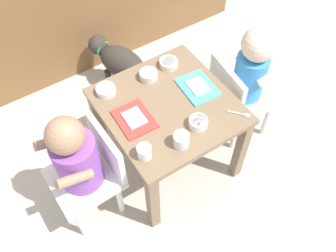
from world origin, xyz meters
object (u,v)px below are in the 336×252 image
(dog, at_px, (119,61))
(spoon_by_left_tray, at_px, (241,114))
(food_tray_right, at_px, (198,87))
(cereal_bowl_left_side, at_px, (148,75))
(dining_table, at_px, (168,116))
(cereal_bowl_right_side, at_px, (106,90))
(veggie_bowl_near, at_px, (198,122))
(veggie_bowl_far, at_px, (169,63))
(seated_child_left, at_px, (79,159))
(seated_child_right, at_px, (249,73))
(water_cup_left, at_px, (181,141))
(water_cup_right, at_px, (144,152))
(food_tray_left, at_px, (134,119))

(dog, xyz_separation_m, spoon_by_left_tray, (0.17, -0.81, 0.25))
(food_tray_right, relative_size, cereal_bowl_left_side, 2.33)
(dog, bearing_deg, dining_table, -95.35)
(dining_table, relative_size, spoon_by_left_tray, 6.73)
(cereal_bowl_right_side, distance_m, spoon_by_left_tray, 0.59)
(veggie_bowl_near, bearing_deg, veggie_bowl_far, 75.77)
(veggie_bowl_far, relative_size, spoon_by_left_tray, 1.02)
(veggie_bowl_far, bearing_deg, cereal_bowl_right_side, 177.96)
(seated_child_left, relative_size, cereal_bowl_left_side, 8.19)
(seated_child_right, distance_m, water_cup_left, 0.53)
(water_cup_right, height_order, cereal_bowl_right_side, water_cup_right)
(food_tray_left, bearing_deg, dining_table, -2.27)
(cereal_bowl_left_side, height_order, veggie_bowl_near, same)
(seated_child_left, relative_size, water_cup_left, 10.25)
(water_cup_left, relative_size, veggie_bowl_far, 0.76)
(veggie_bowl_far, height_order, cereal_bowl_right_side, veggie_bowl_far)
(cereal_bowl_right_side, bearing_deg, water_cup_left, -73.47)
(food_tray_right, bearing_deg, water_cup_left, -138.21)
(food_tray_left, bearing_deg, cereal_bowl_right_side, 98.14)
(cereal_bowl_left_side, bearing_deg, veggie_bowl_near, -85.13)
(food_tray_right, distance_m, veggie_bowl_near, 0.21)
(water_cup_left, distance_m, water_cup_right, 0.15)
(water_cup_left, relative_size, cereal_bowl_left_side, 0.80)
(food_tray_left, distance_m, cereal_bowl_left_side, 0.24)
(water_cup_left, bearing_deg, seated_child_right, 18.71)
(seated_child_left, xyz_separation_m, dog, (0.49, 0.61, -0.21))
(spoon_by_left_tray, bearing_deg, dining_table, 136.42)
(seated_child_right, xyz_separation_m, spoon_by_left_tray, (-0.21, -0.18, 0.03))
(seated_child_right, height_order, cereal_bowl_left_side, seated_child_right)
(food_tray_right, relative_size, water_cup_left, 2.92)
(water_cup_right, xyz_separation_m, spoon_by_left_tray, (0.45, -0.05, -0.02))
(food_tray_right, distance_m, water_cup_right, 0.42)
(dining_table, relative_size, food_tray_left, 3.13)
(water_cup_left, distance_m, veggie_bowl_far, 0.44)
(spoon_by_left_tray, bearing_deg, cereal_bowl_left_side, 118.66)
(veggie_bowl_far, relative_size, cereal_bowl_right_side, 1.00)
(water_cup_right, bearing_deg, veggie_bowl_near, 1.41)
(veggie_bowl_far, bearing_deg, veggie_bowl_near, -104.23)
(dining_table, xyz_separation_m, food_tray_right, (0.16, 0.01, 0.09))
(veggie_bowl_far, bearing_deg, cereal_bowl_left_side, -172.78)
(seated_child_right, relative_size, cereal_bowl_left_side, 8.25)
(veggie_bowl_far, height_order, spoon_by_left_tray, veggie_bowl_far)
(food_tray_left, bearing_deg, spoon_by_left_tray, -29.70)
(dog, relative_size, food_tray_right, 2.08)
(spoon_by_left_tray, bearing_deg, water_cup_left, 177.34)
(food_tray_left, bearing_deg, water_cup_right, -107.83)
(cereal_bowl_left_side, bearing_deg, water_cup_left, -102.13)
(water_cup_left, bearing_deg, spoon_by_left_tray, -2.66)
(dining_table, height_order, seated_child_left, seated_child_left)
(food_tray_right, height_order, spoon_by_left_tray, food_tray_right)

